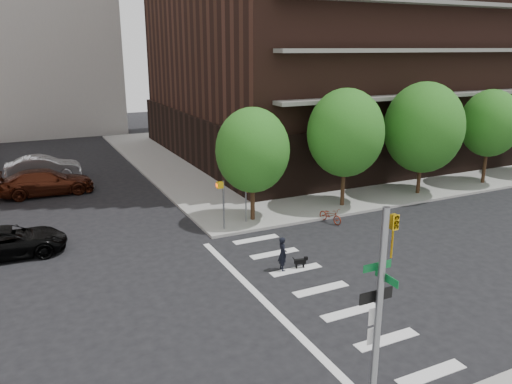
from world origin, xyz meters
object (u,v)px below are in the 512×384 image
object	(u,v)px
parked_car_maroon	(46,182)
dog_walker	(283,254)
traffic_signal	(376,351)
parked_car_black	(9,242)
parked_car_silver	(43,167)
scooter	(330,215)

from	to	relation	value
parked_car_maroon	dog_walker	xyz separation A→B (m)	(8.38, -16.94, -0.09)
parked_car_maroon	dog_walker	distance (m)	18.90
traffic_signal	dog_walker	xyz separation A→B (m)	(2.94, 9.75, -1.93)
parked_car_black	dog_walker	world-z (taller)	dog_walker
parked_car_silver	scooter	bearing A→B (deg)	-139.07
dog_walker	parked_car_silver	bearing A→B (deg)	28.78
parked_car_black	scooter	distance (m)	16.21
parked_car_black	parked_car_silver	distance (m)	14.89
traffic_signal	parked_car_black	bearing A→B (deg)	115.01
parked_car_black	parked_car_maroon	xyz separation A→B (m)	(2.29, 10.12, 0.15)
parked_car_silver	parked_car_black	bearing A→B (deg)	173.44
scooter	dog_walker	xyz separation A→B (m)	(-5.34, -4.25, 0.34)
parked_car_maroon	dog_walker	bearing A→B (deg)	-152.75
parked_car_black	parked_car_silver	xyz separation A→B (m)	(2.39, 14.69, 0.15)
traffic_signal	parked_car_silver	world-z (taller)	traffic_signal
parked_car_maroon	traffic_signal	bearing A→B (deg)	-167.54
scooter	dog_walker	distance (m)	6.83
parked_car_black	dog_walker	size ratio (longest dim) A/B	3.31
parked_car_maroon	scooter	size ratio (longest dim) A/B	3.66
parked_car_silver	dog_walker	bearing A→B (deg)	-156.27
parked_car_black	parked_car_maroon	bearing A→B (deg)	-11.27
traffic_signal	parked_car_black	size ratio (longest dim) A/B	1.18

